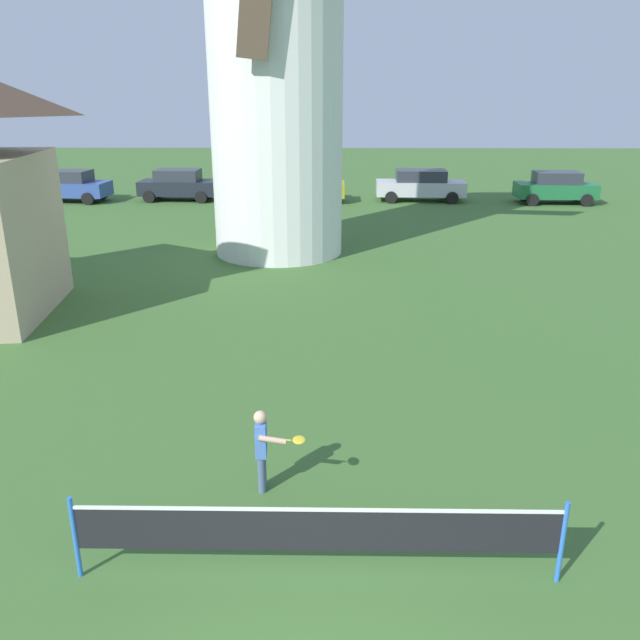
{
  "coord_description": "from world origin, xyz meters",
  "views": [
    {
      "loc": [
        0.11,
        -4.25,
        5.56
      ],
      "look_at": [
        -0.03,
        4.14,
        2.57
      ],
      "focal_mm": 36.97,
      "sensor_mm": 36.0,
      "label": 1
    }
  ],
  "objects_px": {
    "parked_car_black": "(178,184)",
    "parked_car_green": "(556,187)",
    "windmill": "(275,34)",
    "player_far": "(263,446)",
    "tennis_net": "(317,530)",
    "parked_car_silver": "(421,185)",
    "parked_car_mustard": "(302,186)",
    "parked_car_blue": "(68,185)"
  },
  "relations": [
    {
      "from": "parked_car_silver",
      "to": "parked_car_mustard",
      "type": "bearing_deg",
      "value": -175.34
    },
    {
      "from": "parked_car_black",
      "to": "parked_car_silver",
      "type": "xyz_separation_m",
      "value": [
        12.36,
        0.03,
        0.0
      ]
    },
    {
      "from": "tennis_net",
      "to": "parked_car_black",
      "type": "bearing_deg",
      "value": 105.54
    },
    {
      "from": "tennis_net",
      "to": "parked_car_black",
      "type": "relative_size",
      "value": 1.46
    },
    {
      "from": "parked_car_silver",
      "to": "parked_car_green",
      "type": "xyz_separation_m",
      "value": [
        6.64,
        -0.64,
        -0.0
      ]
    },
    {
      "from": "parked_car_mustard",
      "to": "player_far",
      "type": "bearing_deg",
      "value": -88.85
    },
    {
      "from": "player_far",
      "to": "parked_car_mustard",
      "type": "height_order",
      "value": "parked_car_mustard"
    },
    {
      "from": "parked_car_black",
      "to": "parked_car_silver",
      "type": "height_order",
      "value": "same"
    },
    {
      "from": "parked_car_mustard",
      "to": "parked_car_green",
      "type": "xyz_separation_m",
      "value": [
        12.67,
        -0.15,
        -0.0
      ]
    },
    {
      "from": "player_far",
      "to": "parked_car_black",
      "type": "distance_m",
      "value": 26.55
    },
    {
      "from": "player_far",
      "to": "parked_car_blue",
      "type": "height_order",
      "value": "parked_car_blue"
    },
    {
      "from": "parked_car_mustard",
      "to": "tennis_net",
      "type": "bearing_deg",
      "value": -87.2
    },
    {
      "from": "tennis_net",
      "to": "parked_car_green",
      "type": "bearing_deg",
      "value": 67.1
    },
    {
      "from": "player_far",
      "to": "parked_car_blue",
      "type": "distance_m",
      "value": 28.04
    },
    {
      "from": "parked_car_mustard",
      "to": "parked_car_green",
      "type": "bearing_deg",
      "value": -0.67
    },
    {
      "from": "windmill",
      "to": "player_far",
      "type": "relative_size",
      "value": 11.72
    },
    {
      "from": "windmill",
      "to": "parked_car_green",
      "type": "bearing_deg",
      "value": 38.85
    },
    {
      "from": "player_far",
      "to": "parked_car_silver",
      "type": "distance_m",
      "value": 26.26
    },
    {
      "from": "parked_car_black",
      "to": "parked_car_silver",
      "type": "distance_m",
      "value": 12.36
    },
    {
      "from": "player_far",
      "to": "parked_car_green",
      "type": "distance_m",
      "value": 27.84
    },
    {
      "from": "windmill",
      "to": "parked_car_blue",
      "type": "bearing_deg",
      "value": 137.24
    },
    {
      "from": "player_far",
      "to": "parked_car_green",
      "type": "bearing_deg",
      "value": 64.08
    },
    {
      "from": "parked_car_mustard",
      "to": "parked_car_black",
      "type": "bearing_deg",
      "value": 175.79
    },
    {
      "from": "player_far",
      "to": "parked_car_blue",
      "type": "bearing_deg",
      "value": 116.14
    },
    {
      "from": "parked_car_silver",
      "to": "player_far",
      "type": "bearing_deg",
      "value": -102.15
    },
    {
      "from": "tennis_net",
      "to": "windmill",
      "type": "bearing_deg",
      "value": 95.83
    },
    {
      "from": "windmill",
      "to": "parked_car_blue",
      "type": "xyz_separation_m",
      "value": [
        -11.5,
        10.63,
        -6.32
      ]
    },
    {
      "from": "parked_car_green",
      "to": "parked_car_mustard",
      "type": "bearing_deg",
      "value": 179.33
    },
    {
      "from": "tennis_net",
      "to": "parked_car_green",
      "type": "relative_size",
      "value": 1.48
    },
    {
      "from": "tennis_net",
      "to": "parked_car_green",
      "type": "xyz_separation_m",
      "value": [
        11.35,
        26.88,
        0.12
      ]
    },
    {
      "from": "player_far",
      "to": "parked_car_silver",
      "type": "height_order",
      "value": "parked_car_silver"
    },
    {
      "from": "windmill",
      "to": "player_far",
      "type": "xyz_separation_m",
      "value": [
        0.86,
        -14.54,
        -6.41
      ]
    },
    {
      "from": "tennis_net",
      "to": "parked_car_silver",
      "type": "relative_size",
      "value": 1.27
    },
    {
      "from": "parked_car_blue",
      "to": "parked_car_mustard",
      "type": "xyz_separation_m",
      "value": [
        11.85,
        0.01,
        0.0
      ]
    },
    {
      "from": "parked_car_black",
      "to": "parked_car_green",
      "type": "height_order",
      "value": "same"
    },
    {
      "from": "player_far",
      "to": "parked_car_black",
      "type": "xyz_separation_m",
      "value": [
        -6.83,
        25.65,
        0.09
      ]
    },
    {
      "from": "tennis_net",
      "to": "parked_car_mustard",
      "type": "height_order",
      "value": "parked_car_mustard"
    },
    {
      "from": "tennis_net",
      "to": "parked_car_blue",
      "type": "bearing_deg",
      "value": 115.99
    },
    {
      "from": "parked_car_black",
      "to": "parked_car_green",
      "type": "bearing_deg",
      "value": -1.85
    },
    {
      "from": "tennis_net",
      "to": "player_far",
      "type": "bearing_deg",
      "value": 113.87
    },
    {
      "from": "player_far",
      "to": "windmill",
      "type": "bearing_deg",
      "value": 93.38
    },
    {
      "from": "windmill",
      "to": "parked_car_black",
      "type": "xyz_separation_m",
      "value": [
        -5.97,
        11.11,
        -6.32
      ]
    }
  ]
}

